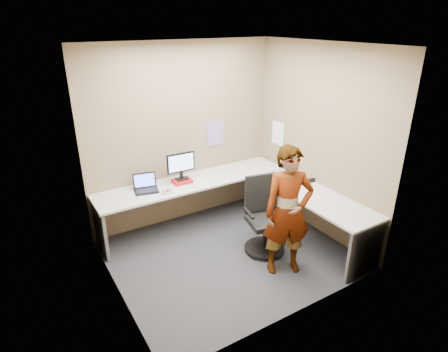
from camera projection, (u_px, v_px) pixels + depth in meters
ground at (229, 254)px, 5.09m from camera, size 3.00×3.00×0.00m
wall_back at (183, 135)px, 5.59m from camera, size 3.00×0.00×3.00m
wall_right at (319, 142)px, 5.29m from camera, size 0.00×2.70×2.70m
wall_left at (106, 188)px, 3.84m from camera, size 0.00×2.70×2.70m
ceiling at (230, 45)px, 4.04m from camera, size 3.00×3.00×0.00m
desk at (241, 197)px, 5.38m from camera, size 2.98×2.58×0.73m
paper_ream at (182, 181)px, 5.49m from camera, size 0.27×0.20×0.05m
monitor at (181, 164)px, 5.40m from camera, size 0.43×0.13×0.40m
laptop at (146, 186)px, 5.25m from camera, size 0.37×0.33×0.23m
trackball_mouse at (167, 192)px, 5.15m from camera, size 0.12×0.08×0.07m
origami at (202, 181)px, 5.50m from camera, size 0.10×0.10×0.06m
stapler at (311, 180)px, 5.51m from camera, size 0.15×0.06×0.05m
flower at (282, 169)px, 5.61m from camera, size 0.07×0.07×0.22m
calendar_purple at (215, 133)px, 5.86m from camera, size 0.30×0.01×0.40m
calendar_white at (278, 133)px, 6.03m from camera, size 0.01×0.28×0.38m
sticky_note_a at (291, 157)px, 5.87m from camera, size 0.01×0.07×0.07m
sticky_note_b at (288, 164)px, 5.96m from camera, size 0.01×0.07×0.07m
sticky_note_c at (293, 167)px, 5.87m from camera, size 0.01×0.07×0.07m
sticky_note_d at (285, 156)px, 6.00m from camera, size 0.01×0.07×0.07m
office_chair at (264, 222)px, 5.06m from camera, size 0.58×0.56×1.03m
person at (288, 212)px, 4.48m from camera, size 0.70×0.59×1.65m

